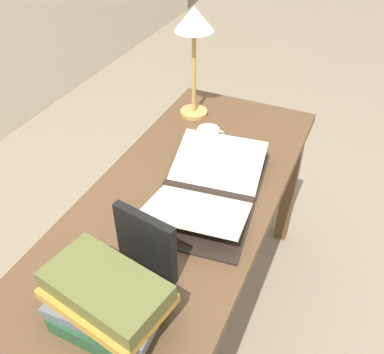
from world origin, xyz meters
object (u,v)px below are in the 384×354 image
Objects in this scene: book_stack_tall at (108,299)px; book_standing_upright at (146,244)px; open_book at (208,189)px; coffee_mug at (208,139)px; reading_lamp at (194,30)px.

book_stack_tall is 1.58× the size of book_standing_upright.
open_book is at bearing 5.03° from book_standing_upright.
book_stack_tall is at bearing -175.31° from coffee_mug.
book_stack_tall is 0.70× the size of reading_lamp.
open_book is 5.97× the size of coffee_mug.
book_stack_tall is 0.80m from coffee_mug.
book_standing_upright is at bearing -2.75° from book_stack_tall.
book_standing_upright reaches higher than book_stack_tall.
book_stack_tall is at bearing 169.14° from open_book.
book_standing_upright reaches higher than open_book.
book_stack_tall is 3.29× the size of coffee_mug.
coffee_mug is (0.26, 0.11, 0.02)m from open_book.
open_book is 0.28m from coffee_mug.
reading_lamp is at bearing 12.39° from book_stack_tall.
reading_lamp is at bearing 22.40° from open_book.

